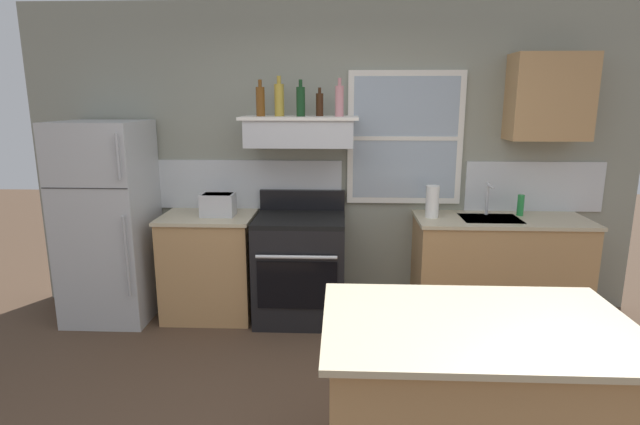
% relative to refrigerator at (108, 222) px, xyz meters
% --- Properties ---
extents(back_wall, '(5.40, 0.11, 2.70)m').
position_rel_refrigerator_xyz_m(back_wall, '(1.93, 0.39, 0.50)').
color(back_wall, gray).
rests_on(back_wall, ground_plane).
extents(refrigerator, '(0.70, 0.72, 1.71)m').
position_rel_refrigerator_xyz_m(refrigerator, '(0.00, 0.00, 0.00)').
color(refrigerator, '#B7BABC').
rests_on(refrigerator, ground_plane).
extents(counter_left_of_stove, '(0.79, 0.63, 0.91)m').
position_rel_refrigerator_xyz_m(counter_left_of_stove, '(0.85, 0.06, -0.40)').
color(counter_left_of_stove, tan).
rests_on(counter_left_of_stove, ground_plane).
extents(toaster, '(0.30, 0.20, 0.19)m').
position_rel_refrigerator_xyz_m(toaster, '(0.95, 0.04, 0.15)').
color(toaster, silver).
rests_on(toaster, counter_left_of_stove).
extents(stove_range, '(0.76, 0.69, 1.09)m').
position_rel_refrigerator_xyz_m(stove_range, '(1.65, 0.02, -0.39)').
color(stove_range, black).
rests_on(stove_range, ground_plane).
extents(range_hood_shelf, '(0.96, 0.52, 0.24)m').
position_rel_refrigerator_xyz_m(range_hood_shelf, '(1.65, 0.12, 0.77)').
color(range_hood_shelf, silver).
extents(bottle_amber_wine, '(0.07, 0.07, 0.29)m').
position_rel_refrigerator_xyz_m(bottle_amber_wine, '(1.33, 0.09, 1.01)').
color(bottle_amber_wine, brown).
rests_on(bottle_amber_wine, range_hood_shelf).
extents(bottle_champagne_gold_foil, '(0.08, 0.08, 0.33)m').
position_rel_refrigerator_xyz_m(bottle_champagne_gold_foil, '(1.48, 0.14, 1.03)').
color(bottle_champagne_gold_foil, '#B29333').
rests_on(bottle_champagne_gold_foil, range_hood_shelf).
extents(bottle_dark_green_wine, '(0.07, 0.07, 0.29)m').
position_rel_refrigerator_xyz_m(bottle_dark_green_wine, '(1.66, 0.09, 1.01)').
color(bottle_dark_green_wine, '#143819').
rests_on(bottle_dark_green_wine, range_hood_shelf).
extents(bottle_brown_stout, '(0.06, 0.06, 0.23)m').
position_rel_refrigerator_xyz_m(bottle_brown_stout, '(1.81, 0.17, 0.99)').
color(bottle_brown_stout, '#381E0F').
rests_on(bottle_brown_stout, range_hood_shelf).
extents(bottle_rose_pink, '(0.07, 0.07, 0.31)m').
position_rel_refrigerator_xyz_m(bottle_rose_pink, '(1.98, 0.09, 1.02)').
color(bottle_rose_pink, '#C67F84').
rests_on(bottle_rose_pink, range_hood_shelf).
extents(counter_right_with_sink, '(1.43, 0.63, 0.91)m').
position_rel_refrigerator_xyz_m(counter_right_with_sink, '(3.35, 0.06, -0.40)').
color(counter_right_with_sink, tan).
rests_on(counter_right_with_sink, ground_plane).
extents(sink_faucet, '(0.03, 0.17, 0.28)m').
position_rel_refrigerator_xyz_m(sink_faucet, '(3.25, 0.16, 0.23)').
color(sink_faucet, silver).
rests_on(sink_faucet, counter_right_with_sink).
extents(paper_towel_roll, '(0.11, 0.11, 0.27)m').
position_rel_refrigerator_xyz_m(paper_towel_roll, '(2.76, 0.06, 0.19)').
color(paper_towel_roll, white).
rests_on(paper_towel_roll, counter_right_with_sink).
extents(dish_soap_bottle, '(0.06, 0.06, 0.18)m').
position_rel_refrigerator_xyz_m(dish_soap_bottle, '(3.53, 0.16, 0.15)').
color(dish_soap_bottle, '#268C3F').
rests_on(dish_soap_bottle, counter_right_with_sink).
extents(kitchen_island, '(1.40, 0.90, 0.91)m').
position_rel_refrigerator_xyz_m(kitchen_island, '(2.62, -1.99, -0.40)').
color(kitchen_island, tan).
rests_on(kitchen_island, ground_plane).
extents(upper_cabinet_right, '(0.64, 0.32, 0.70)m').
position_rel_refrigerator_xyz_m(upper_cabinet_right, '(3.70, 0.20, 1.05)').
color(upper_cabinet_right, tan).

